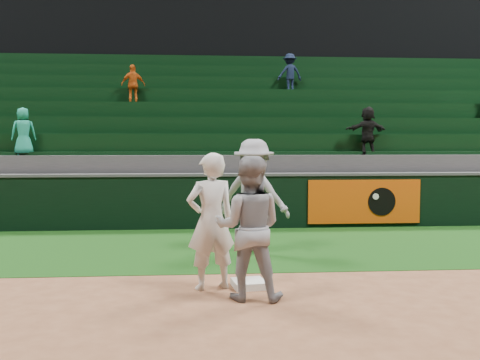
# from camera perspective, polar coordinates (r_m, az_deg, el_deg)

# --- Properties ---
(ground) EXTENTS (70.00, 70.00, 0.00)m
(ground) POSITION_cam_1_polar(r_m,az_deg,el_deg) (7.18, 1.86, -11.70)
(ground) COLOR brown
(ground) RESTS_ON ground
(foul_grass) EXTENTS (36.00, 4.20, 0.01)m
(foul_grass) POSITION_cam_1_polar(r_m,az_deg,el_deg) (10.09, 0.01, -7.08)
(foul_grass) COLOR #10380E
(foul_grass) RESTS_ON ground
(upper_deck) EXTENTS (40.00, 12.00, 12.00)m
(upper_deck) POSITION_cam_1_polar(r_m,az_deg,el_deg) (24.67, -2.59, 13.46)
(upper_deck) COLOR black
(upper_deck) RESTS_ON ground
(first_base) EXTENTS (0.48, 0.48, 0.09)m
(first_base) POSITION_cam_1_polar(r_m,az_deg,el_deg) (7.32, 0.94, -11.01)
(first_base) COLOR white
(first_base) RESTS_ON ground
(first_baseman) EXTENTS (0.76, 0.62, 1.81)m
(first_baseman) POSITION_cam_1_polar(r_m,az_deg,el_deg) (7.08, -3.13, -4.43)
(first_baseman) COLOR white
(first_baseman) RESTS_ON ground
(baserunner) EXTENTS (0.97, 0.82, 1.78)m
(baserunner) POSITION_cam_1_polar(r_m,az_deg,el_deg) (6.64, 0.96, -5.12)
(baserunner) COLOR #90929A
(baserunner) RESTS_ON ground
(base_coach) EXTENTS (1.49, 1.26, 2.00)m
(base_coach) POSITION_cam_1_polar(r_m,az_deg,el_deg) (9.41, 1.48, -1.70)
(base_coach) COLOR #91929D
(base_coach) RESTS_ON foul_grass
(field_wall) EXTENTS (36.00, 0.45, 1.25)m
(field_wall) POSITION_cam_1_polar(r_m,az_deg,el_deg) (12.17, -0.65, -2.18)
(field_wall) COLOR black
(field_wall) RESTS_ON ground
(stadium_seating) EXTENTS (36.00, 5.95, 4.85)m
(stadium_seating) POSITION_cam_1_polar(r_m,az_deg,el_deg) (15.86, -1.62, 3.12)
(stadium_seating) COLOR #3C3B3E
(stadium_seating) RESTS_ON ground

